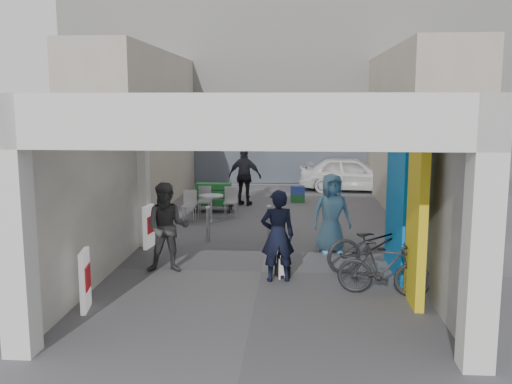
# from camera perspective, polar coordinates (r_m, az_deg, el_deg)

# --- Properties ---
(ground) EXTENTS (90.00, 90.00, 0.00)m
(ground) POSITION_cam_1_polar(r_m,az_deg,el_deg) (11.60, 0.52, -7.97)
(ground) COLOR #4F4F53
(ground) RESTS_ON ground
(arcade_canopy) EXTENTS (6.40, 6.45, 6.40)m
(arcade_canopy) POSITION_cam_1_polar(r_m,az_deg,el_deg) (10.31, 3.25, 2.94)
(arcade_canopy) COLOR silver
(arcade_canopy) RESTS_ON ground
(far_building) EXTENTS (18.00, 4.08, 8.00)m
(far_building) POSITION_cam_1_polar(r_m,az_deg,el_deg) (25.08, 2.55, 10.39)
(far_building) COLOR silver
(far_building) RESTS_ON ground
(plaza_bldg_left) EXTENTS (2.00, 9.00, 5.00)m
(plaza_bldg_left) POSITION_cam_1_polar(r_m,az_deg,el_deg) (19.30, -11.58, 6.20)
(plaza_bldg_left) COLOR #AFA891
(plaza_bldg_left) RESTS_ON ground
(plaza_bldg_right) EXTENTS (2.00, 9.00, 5.00)m
(plaza_bldg_right) POSITION_cam_1_polar(r_m,az_deg,el_deg) (18.98, 15.75, 6.00)
(plaza_bldg_right) COLOR #AFA891
(plaza_bldg_right) RESTS_ON ground
(bollard_left) EXTENTS (0.09, 0.09, 0.85)m
(bollard_left) POSITION_cam_1_polar(r_m,az_deg,el_deg) (14.00, -4.83, -3.24)
(bollard_left) COLOR #919399
(bollard_left) RESTS_ON ground
(bollard_center) EXTENTS (0.09, 0.09, 0.91)m
(bollard_center) POSITION_cam_1_polar(r_m,az_deg,el_deg) (13.76, 1.32, -3.29)
(bollard_center) COLOR #919399
(bollard_center) RESTS_ON ground
(bollard_right) EXTENTS (0.09, 0.09, 0.95)m
(bollard_right) POSITION_cam_1_polar(r_m,az_deg,el_deg) (13.75, 7.75, -3.31)
(bollard_right) COLOR #919399
(bollard_right) RESTS_ON ground
(advert_board_near) EXTENTS (0.18, 0.56, 1.00)m
(advert_board_near) POSITION_cam_1_polar(r_m,az_deg,el_deg) (9.84, -16.71, -8.43)
(advert_board_near) COLOR silver
(advert_board_near) RESTS_ON ground
(advert_board_far) EXTENTS (0.16, 0.56, 1.00)m
(advert_board_far) POSITION_cam_1_polar(r_m,az_deg,el_deg) (13.58, -10.67, -3.40)
(advert_board_far) COLOR silver
(advert_board_far) RESTS_ON ground
(cafe_set) EXTENTS (1.48, 1.20, 0.90)m
(cafe_set) POSITION_cam_1_polar(r_m,az_deg,el_deg) (16.70, -4.76, -1.61)
(cafe_set) COLOR #B4B4B9
(cafe_set) RESTS_ON ground
(produce_stand) EXTENTS (1.31, 0.71, 0.86)m
(produce_stand) POSITION_cam_1_polar(r_m,az_deg,el_deg) (17.80, -4.34, -0.86)
(produce_stand) COLOR black
(produce_stand) RESTS_ON ground
(crate_stack) EXTENTS (0.48, 0.39, 0.56)m
(crate_stack) POSITION_cam_1_polar(r_m,az_deg,el_deg) (19.46, 4.18, -0.19)
(crate_stack) COLOR #1A5D27
(crate_stack) RESTS_ON ground
(border_collie) EXTENTS (0.23, 0.45, 0.63)m
(border_collie) POSITION_cam_1_polar(r_m,az_deg,el_deg) (11.18, 2.67, -7.32)
(border_collie) COLOR black
(border_collie) RESTS_ON ground
(man_with_dog) EXTENTS (0.71, 0.53, 1.77)m
(man_with_dog) POSITION_cam_1_polar(r_m,az_deg,el_deg) (10.82, 2.18, -4.39)
(man_with_dog) COLOR black
(man_with_dog) RESTS_ON ground
(man_back_turned) EXTENTS (0.94, 0.77, 1.81)m
(man_back_turned) POSITION_cam_1_polar(r_m,az_deg,el_deg) (11.53, -8.85, -3.54)
(man_back_turned) COLOR #373739
(man_back_turned) RESTS_ON ground
(man_elderly) EXTENTS (1.00, 0.79, 1.80)m
(man_elderly) POSITION_cam_1_polar(r_m,az_deg,el_deg) (12.97, 7.55, -2.12)
(man_elderly) COLOR #5F93B8
(man_elderly) RESTS_ON ground
(man_crates) EXTENTS (1.21, 0.75, 1.93)m
(man_crates) POSITION_cam_1_polar(r_m,az_deg,el_deg) (18.70, -1.12, 1.57)
(man_crates) COLOR black
(man_crates) RESTS_ON ground
(bicycle_front) EXTENTS (2.22, 1.35, 1.10)m
(bicycle_front) POSITION_cam_1_polar(r_m,az_deg,el_deg) (11.76, 11.90, -5.16)
(bicycle_front) COLOR black
(bicycle_front) RESTS_ON ground
(bicycle_rear) EXTENTS (1.67, 0.76, 0.97)m
(bicycle_rear) POSITION_cam_1_polar(r_m,az_deg,el_deg) (10.37, 12.62, -7.49)
(bicycle_rear) COLOR black
(bicycle_rear) RESTS_ON ground
(white_van) EXTENTS (4.04, 1.93, 1.33)m
(white_van) POSITION_cam_1_polar(r_m,az_deg,el_deg) (22.04, 9.49, 1.80)
(white_van) COLOR white
(white_van) RESTS_ON ground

